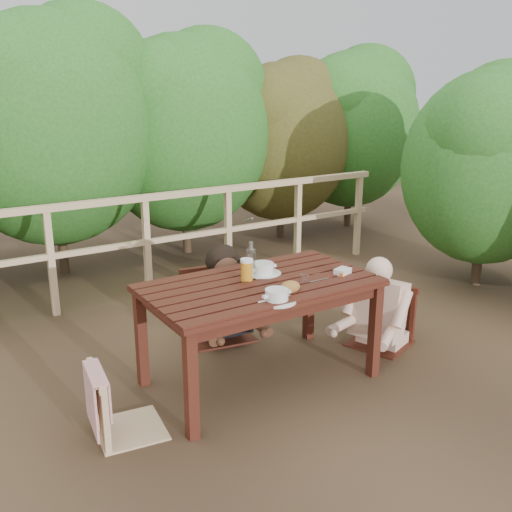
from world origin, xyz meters
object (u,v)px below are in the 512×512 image
chair_left (126,369)px  beer_glass (247,271)px  diner_right (387,270)px  tumbler (305,279)px  chair_right (382,293)px  woman (216,264)px  butter_tub (343,272)px  table (260,333)px  bottle (251,260)px  soup_near (277,296)px  bread_roll (290,287)px  chair_far (218,277)px  soup_far (263,269)px

chair_left → beer_glass: bearing=-71.7°
diner_right → tumbler: size_ratio=17.66×
chair_right → diner_right: diner_right is taller
woman → butter_tub: (0.47, -0.99, 0.12)m
table → bottle: bottle is taller
soup_near → tumbler: size_ratio=3.48×
table → bread_roll: size_ratio=11.16×
chair_far → soup_near: bearing=-91.2°
chair_left → butter_tub: chair_left is taller
soup_far → bread_roll: size_ratio=1.89×
chair_right → soup_far: bearing=-119.8°
diner_right → soup_far: bearing=60.5°
bread_roll → butter_tub: (0.52, 0.09, -0.02)m
chair_far → soup_near: chair_far is taller
chair_right → woman: woman is taller
chair_right → woman: size_ratio=0.71×
chair_left → bottle: size_ratio=3.13×
table → bread_roll: (0.07, -0.25, 0.40)m
table → chair_right: chair_right is taller
table → beer_glass: (-0.06, 0.08, 0.44)m
chair_far → soup_far: size_ratio=3.90×
soup_near → diner_right: bearing=13.9°
woman → bottle: 0.74m
chair_far → soup_far: bearing=-80.5°
bread_roll → woman: bearing=87.3°
soup_far → bread_roll: (-0.05, -0.41, -0.00)m
woman → bread_roll: (-0.05, -1.08, 0.14)m
diner_right → butter_tub: bearing=83.7°
table → bread_roll: 0.48m
beer_glass → tumbler: size_ratio=2.34×
soup_near → bottle: 0.48m
soup_far → bottle: bearing=-168.5°
chair_left → chair_right: (2.13, 0.08, 0.03)m
table → woman: woman is taller
soup_near → beer_glass: beer_glass is taller
chair_right → diner_right: 0.18m
soup_far → bread_roll: soup_far is taller
diner_right → soup_far: (-1.04, 0.18, 0.14)m
chair_far → bottle: 0.76m
bread_roll → beer_glass: 0.36m
table → bread_roll: bread_roll is taller
table → tumbler: bearing=-33.5°
chair_left → diner_right: bearing=-80.7°
bottle → butter_tub: bearing=-27.0°
table → chair_right: (1.13, -0.03, 0.08)m
diner_right → soup_near: (-1.25, -0.31, 0.14)m
butter_tub → bread_roll: bearing=171.6°
chair_far → bread_roll: size_ratio=7.39×
tumbler → chair_far: bearing=97.8°
chair_left → soup_near: 1.00m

